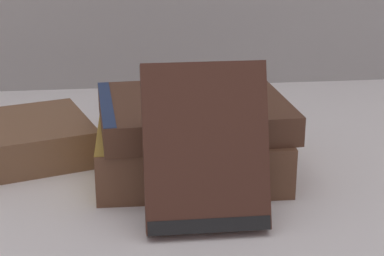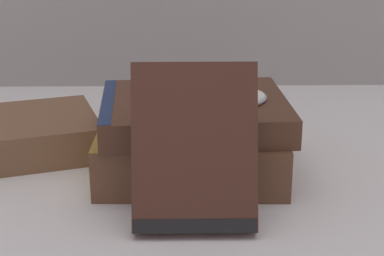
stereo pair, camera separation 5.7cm
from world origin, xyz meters
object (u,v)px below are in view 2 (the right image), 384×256
object	(u,v)px
book_flat_bottom	(186,147)
book_leaning_front	(194,153)
pocket_watch	(238,97)
book_flat_top	(189,112)
reading_glasses	(151,126)

from	to	relation	value
book_flat_bottom	book_leaning_front	bearing A→B (deg)	-85.94
book_leaning_front	pocket_watch	xyz separation A→B (m)	(0.05, 0.11, 0.02)
pocket_watch	book_leaning_front	bearing A→B (deg)	-112.50
book_flat_top	reading_glasses	distance (m)	0.16
book_flat_top	pocket_watch	size ratio (longest dim) A/B	3.19
book_flat_bottom	pocket_watch	world-z (taller)	pocket_watch
reading_glasses	book_leaning_front	bearing A→B (deg)	-73.15
book_flat_top	pocket_watch	bearing A→B (deg)	-7.54
book_leaning_front	reading_glasses	distance (m)	0.26
book_flat_top	reading_glasses	xyz separation A→B (m)	(-0.05, 0.14, -0.06)
book_leaning_front	reading_glasses	xyz separation A→B (m)	(-0.05, 0.25, -0.06)
book_flat_bottom	book_flat_top	world-z (taller)	book_flat_top
book_flat_bottom	book_leaning_front	size ratio (longest dim) A/B	1.34
book_flat_top	book_leaning_front	distance (m)	0.11
book_flat_bottom	pocket_watch	bearing A→B (deg)	-8.88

